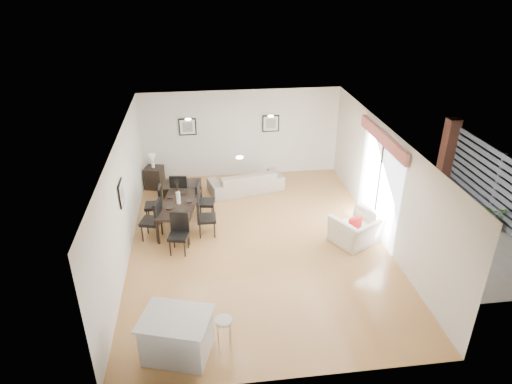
{
  "coord_description": "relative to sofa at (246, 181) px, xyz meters",
  "views": [
    {
      "loc": [
        -1.21,
        -9.11,
        6.07
      ],
      "look_at": [
        -0.0,
        0.4,
        1.18
      ],
      "focal_mm": 32.0,
      "sensor_mm": 36.0,
      "label": 1
    }
  ],
  "objects": [
    {
      "name": "kitchen_island",
      "position": [
        -1.82,
        -6.06,
        0.1
      ],
      "size": [
        1.36,
        1.19,
        0.81
      ],
      "rotation": [
        0.0,
        0.0,
        -0.3
      ],
      "color": "silver",
      "rests_on": "ground"
    },
    {
      "name": "armchair",
      "position": [
        2.33,
        -3.06,
        0.04
      ],
      "size": [
        1.43,
        1.38,
        0.71
      ],
      "primitive_type": "imported",
      "rotation": [
        0.0,
        0.0,
        3.66
      ],
      "color": "beige",
      "rests_on": "ground"
    },
    {
      "name": "cushion",
      "position": [
        2.23,
        -3.17,
        0.26
      ],
      "size": [
        0.35,
        0.23,
        0.33
      ],
      "primitive_type": "cube",
      "rotation": [
        0.0,
        0.0,
        3.58
      ],
      "color": "#A31715",
      "rests_on": "armchair"
    },
    {
      "name": "courtyard_plant_b",
      "position": [
        5.52,
        -2.22,
        -0.02
      ],
      "size": [
        0.4,
        0.4,
        0.58
      ],
      "primitive_type": "imported",
      "rotation": [
        0.0,
        0.0,
        0.27
      ],
      "color": "#396129",
      "rests_on": "ground"
    },
    {
      "name": "framed_print_left_wall",
      "position": [
        -2.98,
        -3.03,
        1.34
      ],
      "size": [
        0.04,
        0.52,
        0.52
      ],
      "rotation": [
        0.0,
        0.0,
        1.57
      ],
      "color": "black",
      "rests_on": "wall_left"
    },
    {
      "name": "table_lamp",
      "position": [
        -2.66,
        0.56,
        0.61
      ],
      "size": [
        0.22,
        0.22,
        0.42
      ],
      "color": "white",
      "rests_on": "side_table"
    },
    {
      "name": "wall_back",
      "position": [
        -0.01,
        1.17,
        1.04
      ],
      "size": [
        6.0,
        0.04,
        2.7
      ],
      "primitive_type": "cube",
      "color": "silver",
      "rests_on": "ground"
    },
    {
      "name": "dining_chair_wnear",
      "position": [
        -2.45,
        -2.29,
        0.26
      ],
      "size": [
        0.57,
        0.57,
        1.03
      ],
      "rotation": [
        0.0,
        0.0,
        -1.83
      ],
      "color": "black",
      "rests_on": "ground"
    },
    {
      "name": "courtyard",
      "position": [
        6.16,
        -1.96,
        0.61
      ],
      "size": [
        6.0,
        6.0,
        2.0
      ],
      "color": "gray",
      "rests_on": "ground"
    },
    {
      "name": "dining_chair_head",
      "position": [
        -1.85,
        -2.88,
        0.22
      ],
      "size": [
        0.51,
        0.51,
        0.96
      ],
      "rotation": [
        0.0,
        0.0,
        -0.22
      ],
      "color": "black",
      "rests_on": "ground"
    },
    {
      "name": "wall_right",
      "position": [
        2.99,
        -2.83,
        1.04
      ],
      "size": [
        0.04,
        8.0,
        2.7
      ],
      "primitive_type": "cube",
      "color": "silver",
      "rests_on": "ground"
    },
    {
      "name": "coffee_table",
      "position": [
        -1.83,
        -0.18,
        -0.1
      ],
      "size": [
        1.07,
        0.65,
        0.43
      ],
      "primitive_type": "cube",
      "rotation": [
        0.0,
        0.0,
        0.0
      ],
      "color": "black",
      "rests_on": "ground"
    },
    {
      "name": "framed_print_back_right",
      "position": [
        0.89,
        1.14,
        1.34
      ],
      "size": [
        0.52,
        0.04,
        0.52
      ],
      "color": "black",
      "rests_on": "wall_back"
    },
    {
      "name": "bar_stool",
      "position": [
        -1.02,
        -6.06,
        0.27
      ],
      "size": [
        0.31,
        0.31,
        0.67
      ],
      "color": "silver",
      "rests_on": "ground"
    },
    {
      "name": "framed_print_back_left",
      "position": [
        -1.61,
        1.14,
        1.34
      ],
      "size": [
        0.52,
        0.04,
        0.52
      ],
      "color": "black",
      "rests_on": "wall_back"
    },
    {
      "name": "side_table",
      "position": [
        -2.66,
        0.56,
        0.01
      ],
      "size": [
        0.59,
        0.59,
        0.65
      ],
      "primitive_type": "cube",
      "rotation": [
        0.0,
        0.0,
        -0.25
      ],
      "color": "black",
      "rests_on": "ground"
    },
    {
      "name": "ground",
      "position": [
        -0.01,
        -2.83,
        -0.31
      ],
      "size": [
        8.0,
        8.0,
        0.0
      ],
      "primitive_type": "plane",
      "color": "#B17A48",
      "rests_on": "ground"
    },
    {
      "name": "dining_table",
      "position": [
        -1.87,
        -1.85,
        0.31
      ],
      "size": [
        1.13,
        1.79,
        0.69
      ],
      "rotation": [
        0.0,
        0.0,
        -0.19
      ],
      "color": "black",
      "rests_on": "ground"
    },
    {
      "name": "wall_left",
      "position": [
        -3.01,
        -2.83,
        1.04
      ],
      "size": [
        0.04,
        8.0,
        2.7
      ],
      "primitive_type": "cube",
      "color": "silver",
      "rests_on": "ground"
    },
    {
      "name": "sliding_door",
      "position": [
        2.95,
        -2.53,
        1.35
      ],
      "size": [
        0.12,
        2.7,
        2.57
      ],
      "color": "white",
      "rests_on": "wall_right"
    },
    {
      "name": "wall_front",
      "position": [
        -0.01,
        -6.83,
        1.04
      ],
      "size": [
        6.0,
        0.04,
        2.7
      ],
      "primitive_type": "cube",
      "color": "silver",
      "rests_on": "ground"
    },
    {
      "name": "sofa",
      "position": [
        0.0,
        0.0,
        0.0
      ],
      "size": [
        2.28,
        1.31,
        0.62
      ],
      "primitive_type": "imported",
      "rotation": [
        0.0,
        0.0,
        3.37
      ],
      "color": "gray",
      "rests_on": "ground"
    },
    {
      "name": "courtyard_plant_a",
      "position": [
        5.87,
        -2.9,
        0.03
      ],
      "size": [
        0.66,
        0.58,
        0.68
      ],
      "primitive_type": "imported",
      "rotation": [
        0.0,
        0.0,
        0.1
      ],
      "color": "#396129",
      "rests_on": "ground"
    },
    {
      "name": "ceiling",
      "position": [
        -0.01,
        -2.83,
        2.39
      ],
      "size": [
        6.0,
        8.0,
        0.02
      ],
      "primitive_type": "cube",
      "color": "white",
      "rests_on": "wall_back"
    },
    {
      "name": "dining_chair_foot",
      "position": [
        -1.88,
        -0.82,
        0.25
      ],
      "size": [
        0.51,
        0.51,
        1.01
      ],
      "rotation": [
        0.0,
        0.0,
        3.01
      ],
      "color": "black",
      "rests_on": "ground"
    },
    {
      "name": "dining_chair_wfar",
      "position": [
        -2.45,
        -1.43,
        0.23
      ],
      "size": [
        0.44,
        0.44,
        0.98
      ],
      "rotation": [
        0.0,
        0.0,
        -1.58
      ],
      "color": "black",
      "rests_on": "ground"
    },
    {
      "name": "dining_chair_efar",
      "position": [
        -1.29,
        -1.42,
        0.24
      ],
      "size": [
        0.5,
        0.5,
        0.99
      ],
      "rotation": [
        0.0,
        0.0,
        1.43
      ],
      "color": "black",
      "rests_on": "ground"
    },
    {
      "name": "dining_chair_enear",
      "position": [
        -1.29,
        -2.26,
        0.25
      ],
      "size": [
        0.45,
        0.45,
        1.0
      ],
      "rotation": [
        0.0,
        0.0,
        1.56
      ],
      "color": "black",
      "rests_on": "ground"
    },
    {
      "name": "vase",
      "position": [
        -1.87,
        -1.85,
        0.63
      ],
      "size": [
        0.79,
        1.24,
        0.65
      ],
      "color": "white",
      "rests_on": "dining_table"
    }
  ]
}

